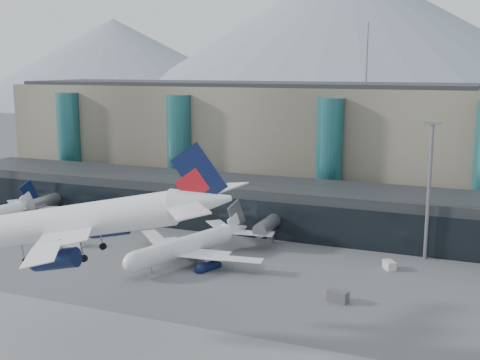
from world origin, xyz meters
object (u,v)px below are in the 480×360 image
object	(u,v)px
lightmast_mid	(429,183)
veh_g	(389,265)
veh_a	(75,241)
veh_c	(338,296)
hero_jet	(104,210)
veh_b	(160,243)
jet_parked_mid	(197,238)

from	to	relation	value
lightmast_mid	veh_g	xyz separation A→B (m)	(-5.24, -8.53, -13.66)
veh_a	veh_c	bearing A→B (deg)	-14.91
veh_c	veh_g	distance (m)	18.77
lightmast_mid	hero_jet	xyz separation A→B (m)	(-33.98, -52.03, 3.42)
veh_a	veh_b	bearing A→B (deg)	15.24
veh_g	veh_a	bearing A→B (deg)	-114.12
hero_jet	veh_g	world-z (taller)	hero_jet
jet_parked_mid	veh_c	bearing A→B (deg)	-91.60
veh_b	veh_c	bearing A→B (deg)	-89.44
veh_a	hero_jet	bearing A→B (deg)	-53.41
hero_jet	veh_g	distance (m)	54.86
veh_g	hero_jet	bearing A→B (deg)	-66.54
lightmast_mid	veh_g	bearing A→B (deg)	-121.56
jet_parked_mid	veh_c	distance (m)	31.36
veh_a	veh_g	world-z (taller)	veh_a
jet_parked_mid	veh_b	xyz separation A→B (m)	(-10.13, 3.85, -3.20)
hero_jet	veh_g	xyz separation A→B (m)	(28.74, 43.50, -17.08)
veh_a	lightmast_mid	bearing A→B (deg)	9.42
jet_parked_mid	hero_jet	bearing A→B (deg)	-152.64
lightmast_mid	hero_jet	bearing A→B (deg)	-123.15
veh_b	veh_a	bearing A→B (deg)	132.30
veh_b	veh_c	xyz separation A→B (m)	(39.38, -14.72, 0.11)
veh_a	veh_g	size ratio (longest dim) A/B	1.36
veh_c	veh_g	size ratio (longest dim) A/B	1.18
veh_b	veh_g	distance (m)	44.47
hero_jet	veh_b	distance (m)	46.32
veh_b	veh_c	world-z (taller)	veh_c
hero_jet	jet_parked_mid	xyz separation A→B (m)	(-5.47, 36.27, -13.89)
lightmast_mid	veh_b	size ratio (longest dim) A/B	9.90
jet_parked_mid	veh_a	distance (m)	26.07
lightmast_mid	veh_g	size ratio (longest dim) A/B	9.80
veh_a	veh_c	xyz separation A→B (m)	(55.06, -8.63, -0.14)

